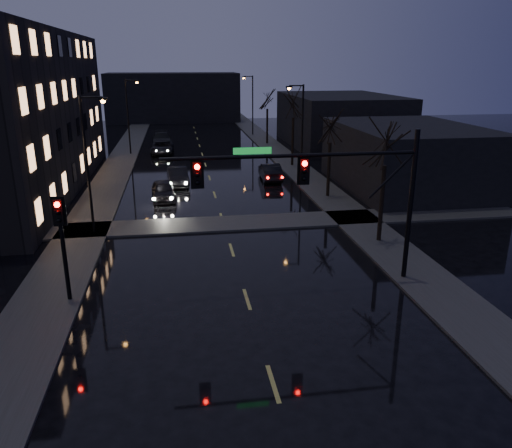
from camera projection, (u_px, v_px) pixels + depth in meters
name	position (u px, v px, depth m)	size (l,w,h in m)	color
ground	(286.00, 427.00, 13.97)	(160.00, 160.00, 0.00)	black
sidewalk_left	(114.00, 173.00, 45.58)	(3.00, 140.00, 0.12)	#2D2D2B
sidewalk_right	(295.00, 167.00, 48.09)	(3.00, 140.00, 0.12)	#2D2D2B
sidewalk_cross	(224.00, 224.00, 31.33)	(40.00, 3.00, 0.12)	#2D2D2B
commercial_right_near	(407.00, 157.00, 39.91)	(10.00, 14.00, 5.00)	black
commercial_right_far	(340.00, 120.00, 60.65)	(12.00, 18.00, 6.00)	black
far_block	(173.00, 97.00, 85.56)	(22.00, 10.00, 8.00)	black
signal_mast	(331.00, 181.00, 21.49)	(11.11, 0.41, 7.00)	black
signal_pole_left	(62.00, 235.00, 20.38)	(0.35, 0.41, 4.53)	black
tree_near	(387.00, 132.00, 26.44)	(3.52, 3.52, 8.08)	black
tree_mid_a	(331.00, 119.00, 35.96)	(3.30, 3.30, 7.58)	black
tree_mid_b	(294.00, 97.00, 46.99)	(3.74, 3.74, 8.59)	black
tree_far	(267.00, 94.00, 60.31)	(3.43, 3.43, 7.88)	black
streetlight_l_near	(90.00, 154.00, 28.28)	(1.53, 0.28, 8.00)	black
streetlight_l_far	(130.00, 110.00, 53.65)	(1.53, 0.28, 8.00)	black
streetlight_r_mid	(300.00, 124.00, 41.80)	(1.53, 0.28, 8.00)	black
streetlight_r_far	(251.00, 100.00, 68.10)	(1.53, 0.28, 8.00)	black
oncoming_car_a	(163.00, 190.00, 36.87)	(1.65, 4.10, 1.40)	black
oncoming_car_b	(178.00, 176.00, 41.25)	(1.53, 4.40, 1.45)	black
oncoming_car_c	(162.00, 147.00, 55.33)	(2.36, 5.12, 1.42)	black
oncoming_car_d	(162.00, 139.00, 60.81)	(2.29, 5.63, 1.63)	black
lead_car	(270.00, 172.00, 42.98)	(1.55, 4.46, 1.47)	black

